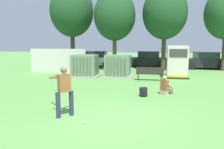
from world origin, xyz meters
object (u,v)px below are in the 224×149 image
Objects in this scene: seated_spectator at (166,87)px; parked_car_right_of_center at (204,61)px; batter at (64,89)px; sports_ball at (83,122)px; transformer_west at (85,66)px; park_bench at (150,73)px; parked_car_leftmost at (95,59)px; generator_enclosure at (177,62)px; transformer_mid_west at (118,66)px; backpack at (144,92)px; parked_car_left_of_center at (148,60)px.

seated_spectator is 12.31m from parked_car_right_of_center.
batter reaches higher than parked_car_right_of_center.
sports_ball is 0.09× the size of seated_spectator.
transformer_west is 4.85m from park_bench.
parked_car_leftmost is at bearing 177.97° from parked_car_right_of_center.
seated_spectator is at bearing 47.45° from batter.
generator_enclosure is (6.65, 0.68, 0.35)m from transformer_west.
generator_enclosure reaches higher than batter.
transformer_mid_west is at bearing -175.69° from generator_enclosure.
transformer_mid_west is 1.17× the size of park_bench.
generator_enclosure is 10.54m from batter.
backpack is (1.75, 3.88, 0.17)m from sports_ball.
parked_car_leftmost is 5.51m from parked_car_left_of_center.
park_bench reaches higher than sports_ball.
generator_enclosure is 0.53× the size of parked_car_left_of_center.
batter reaches higher than park_bench.
transformer_west and parked_car_leftmost have the same top height.
park_bench is 8.35m from batter.
batter is at bearing -132.55° from seated_spectator.
parked_car_left_of_center is at bearing 95.18° from seated_spectator.
parked_car_left_of_center is at bearing 59.55° from transformer_west.
batter is 0.41× the size of parked_car_right_of_center.
transformer_west reaches higher than seated_spectator.
seated_spectator is (0.82, -3.87, -0.16)m from park_bench.
transformer_west is 0.91× the size of generator_enclosure.
batter is 1.81× the size of seated_spectator.
parked_car_leftmost is at bearing 103.02° from sports_ball.
transformer_mid_west is at bearing 110.00° from backpack.
parked_car_leftmost is 0.98× the size of parked_car_left_of_center.
generator_enclosure reaches higher than backpack.
generator_enclosure reaches higher than parked_car_leftmost.
park_bench is (2.34, -1.25, -0.25)m from transformer_mid_west.
parked_car_left_of_center is at bearing 84.31° from sports_ball.
generator_enclosure reaches higher than park_bench.
parked_car_left_of_center is at bearing 90.29° from backpack.
parked_car_right_of_center is at bearing 62.51° from generator_enclosure.
transformer_west is at bearing -171.60° from transformer_mid_west.
park_bench is at bearing -123.43° from parked_car_right_of_center.
backpack is (-2.12, -6.10, -0.92)m from generator_enclosure.
transformer_west is 7.24m from parked_car_leftmost.
parked_car_right_of_center is (10.86, -0.38, 0.00)m from parked_car_leftmost.
seated_spectator reaches higher than backpack.
seated_spectator is at bearing -110.20° from parked_car_right_of_center.
generator_enclosure is 6.52m from backpack.
batter is at bearing -93.13° from transformer_mid_west.
park_bench is (4.76, -0.90, -0.25)m from transformer_west.
transformer_west is 1.17× the size of park_bench.
transformer_mid_west and parked_car_left_of_center have the same top height.
parked_car_leftmost is (-3.45, 6.81, -0.04)m from transformer_mid_west.
batter is 16.18m from parked_car_leftmost.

